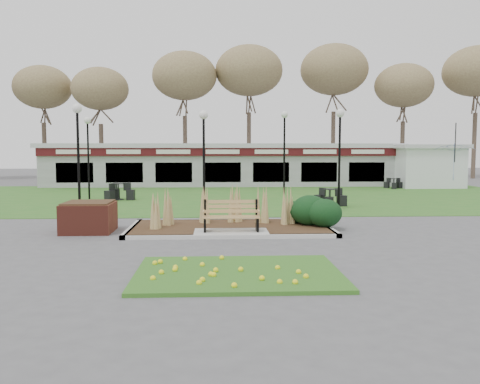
{
  "coord_description": "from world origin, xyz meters",
  "views": [
    {
      "loc": [
        -0.45,
        -14.83,
        2.62
      ],
      "look_at": [
        0.35,
        2.0,
        1.14
      ],
      "focal_mm": 38.0,
      "sensor_mm": 36.0,
      "label": 1
    }
  ],
  "objects_px": {
    "lamp_post_far_right": "(340,137)",
    "service_hut": "(427,165)",
    "brick_planter": "(89,217)",
    "patio_umbrella": "(455,162)",
    "park_bench": "(231,216)",
    "lamp_post_far_left": "(88,139)",
    "bistro_set_d": "(394,185)",
    "car_black": "(123,171)",
    "lamp_post_near_right": "(204,140)",
    "lamp_post_mid_right": "(284,134)",
    "bistro_set_c": "(330,201)",
    "lamp_post_mid_left": "(78,135)",
    "food_pavilion": "(222,164)",
    "bistro_set_b": "(119,194)"
  },
  "relations": [
    {
      "from": "park_bench",
      "to": "lamp_post_far_right",
      "type": "xyz_separation_m",
      "value": [
        4.71,
        5.89,
        2.49
      ]
    },
    {
      "from": "brick_planter",
      "to": "service_hut",
      "type": "bearing_deg",
      "value": 43.52
    },
    {
      "from": "park_bench",
      "to": "service_hut",
      "type": "bearing_deg",
      "value": 52.75
    },
    {
      "from": "service_hut",
      "to": "bistro_set_c",
      "type": "relative_size",
      "value": 3.07
    },
    {
      "from": "brick_planter",
      "to": "lamp_post_near_right",
      "type": "height_order",
      "value": "lamp_post_near_right"
    },
    {
      "from": "service_hut",
      "to": "lamp_post_mid_left",
      "type": "relative_size",
      "value": 1.05
    },
    {
      "from": "lamp_post_mid_left",
      "to": "lamp_post_near_right",
      "type": "bearing_deg",
      "value": 5.9
    },
    {
      "from": "lamp_post_near_right",
      "to": "patio_umbrella",
      "type": "relative_size",
      "value": 1.39
    },
    {
      "from": "park_bench",
      "to": "bistro_set_d",
      "type": "xyz_separation_m",
      "value": [
        10.91,
        16.75,
        -0.35
      ]
    },
    {
      "from": "service_hut",
      "to": "park_bench",
      "type": "bearing_deg",
      "value": -127.25
    },
    {
      "from": "bistro_set_b",
      "to": "patio_umbrella",
      "type": "relative_size",
      "value": 0.54
    },
    {
      "from": "food_pavilion",
      "to": "bistro_set_d",
      "type": "distance_m",
      "value": 11.37
    },
    {
      "from": "park_bench",
      "to": "lamp_post_near_right",
      "type": "xyz_separation_m",
      "value": [
        -0.9,
        4.09,
        2.33
      ]
    },
    {
      "from": "service_hut",
      "to": "lamp_post_far_left",
      "type": "bearing_deg",
      "value": -161.3
    },
    {
      "from": "food_pavilion",
      "to": "lamp_post_far_left",
      "type": "height_order",
      "value": "lamp_post_far_left"
    },
    {
      "from": "brick_planter",
      "to": "food_pavilion",
      "type": "height_order",
      "value": "food_pavilion"
    },
    {
      "from": "park_bench",
      "to": "patio_umbrella",
      "type": "relative_size",
      "value": 0.59
    },
    {
      "from": "park_bench",
      "to": "food_pavilion",
      "type": "distance_m",
      "value": 19.73
    },
    {
      "from": "lamp_post_far_right",
      "to": "service_hut",
      "type": "bearing_deg",
      "value": 53.45
    },
    {
      "from": "bistro_set_c",
      "to": "car_black",
      "type": "bearing_deg",
      "value": 122.63
    },
    {
      "from": "lamp_post_far_right",
      "to": "bistro_set_d",
      "type": "xyz_separation_m",
      "value": [
        6.2,
        10.86,
        -2.84
      ]
    },
    {
      "from": "food_pavilion",
      "to": "bistro_set_b",
      "type": "relative_size",
      "value": 15.73
    },
    {
      "from": "patio_umbrella",
      "to": "bistro_set_d",
      "type": "bearing_deg",
      "value": 116.7
    },
    {
      "from": "brick_planter",
      "to": "patio_umbrella",
      "type": "relative_size",
      "value": 0.52
    },
    {
      "from": "park_bench",
      "to": "service_hut",
      "type": "height_order",
      "value": "service_hut"
    },
    {
      "from": "lamp_post_mid_left",
      "to": "bistro_set_d",
      "type": "bearing_deg",
      "value": 38.79
    },
    {
      "from": "brick_planter",
      "to": "lamp_post_far_right",
      "type": "bearing_deg",
      "value": 29.44
    },
    {
      "from": "food_pavilion",
      "to": "patio_umbrella",
      "type": "relative_size",
      "value": 8.51
    },
    {
      "from": "bistro_set_c",
      "to": "lamp_post_mid_left",
      "type": "bearing_deg",
      "value": -161.08
    },
    {
      "from": "lamp_post_mid_right",
      "to": "bistro_set_c",
      "type": "distance_m",
      "value": 6.86
    },
    {
      "from": "service_hut",
      "to": "bistro_set_b",
      "type": "distance_m",
      "value": 20.24
    },
    {
      "from": "service_hut",
      "to": "bistro_set_d",
      "type": "distance_m",
      "value": 3.03
    },
    {
      "from": "service_hut",
      "to": "car_black",
      "type": "xyz_separation_m",
      "value": [
        -21.5,
        9.0,
        -0.71
      ]
    },
    {
      "from": "park_bench",
      "to": "bistro_set_c",
      "type": "height_order",
      "value": "park_bench"
    },
    {
      "from": "lamp_post_near_right",
      "to": "park_bench",
      "type": "bearing_deg",
      "value": -77.61
    },
    {
      "from": "bistro_set_d",
      "to": "lamp_post_mid_right",
      "type": "bearing_deg",
      "value": -153.89
    },
    {
      "from": "lamp_post_mid_right",
      "to": "bistro_set_b",
      "type": "relative_size",
      "value": 2.96
    },
    {
      "from": "lamp_post_near_right",
      "to": "bistro_set_c",
      "type": "height_order",
      "value": "lamp_post_near_right"
    },
    {
      "from": "lamp_post_far_left",
      "to": "bistro_set_d",
      "type": "relative_size",
      "value": 3.54
    },
    {
      "from": "lamp_post_far_right",
      "to": "bistro_set_b",
      "type": "bearing_deg",
      "value": 156.0
    },
    {
      "from": "park_bench",
      "to": "service_hut",
      "type": "distance_m",
      "value": 22.32
    },
    {
      "from": "lamp_post_far_left",
      "to": "patio_umbrella",
      "type": "distance_m",
      "value": 19.91
    },
    {
      "from": "brick_planter",
      "to": "bistro_set_c",
      "type": "distance_m",
      "value": 11.0
    },
    {
      "from": "bistro_set_b",
      "to": "lamp_post_mid_left",
      "type": "bearing_deg",
      "value": -91.12
    },
    {
      "from": "lamp_post_mid_right",
      "to": "patio_umbrella",
      "type": "height_order",
      "value": "lamp_post_mid_right"
    },
    {
      "from": "food_pavilion",
      "to": "park_bench",
      "type": "bearing_deg",
      "value": -90.0
    },
    {
      "from": "lamp_post_mid_left",
      "to": "bistro_set_b",
      "type": "xyz_separation_m",
      "value": [
        0.13,
        6.73,
        -2.76
      ]
    },
    {
      "from": "brick_planter",
      "to": "lamp_post_near_right",
      "type": "bearing_deg",
      "value": 43.6
    },
    {
      "from": "lamp_post_near_right",
      "to": "lamp_post_mid_right",
      "type": "bearing_deg",
      "value": 64.58
    },
    {
      "from": "bistro_set_b",
      "to": "bistro_set_d",
      "type": "height_order",
      "value": "bistro_set_b"
    }
  ]
}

